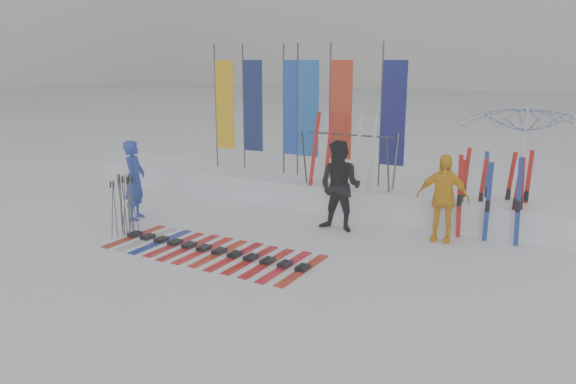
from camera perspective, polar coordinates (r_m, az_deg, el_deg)
The scene contains 11 objects.
ground at distance 9.56m, azimuth -5.79°, elevation -7.65°, with size 120.00×120.00×0.00m, color white.
snow_bank at distance 13.32m, azimuth 5.56°, elevation -0.24°, with size 14.00×1.60×0.60m, color white.
person_blue at distance 12.57m, azimuth -15.29°, elevation 1.16°, with size 0.63×0.41×1.73m, color #1B36A3.
person_black at distance 11.32m, azimuth 5.30°, elevation 0.57°, with size 0.90×0.70×1.85m, color black.
person_yellow at distance 11.06m, azimuth 15.43°, elevation -0.58°, with size 0.99×0.41×1.69m, color #FFB310.
tent_canopy at distance 12.41m, azimuth 22.74°, elevation 2.46°, with size 2.82×2.87×2.58m, color white.
ski_row at distance 10.32m, azimuth -7.74°, elevation -5.89°, with size 3.92×1.67×0.07m.
pole_cluster at distance 11.49m, azimuth -16.23°, elevation -1.37°, with size 0.56×0.54×1.25m.
feather_flags at distance 13.78m, azimuth 1.03°, elevation 8.46°, with size 5.22×0.26×3.20m.
ski_rack at distance 12.63m, azimuth 6.23°, elevation 4.01°, with size 2.04×0.80×1.23m.
upright_skis at distance 11.82m, azimuth 19.72°, elevation -0.24°, with size 1.54×1.14×1.67m.
Camera 1 is at (5.17, -7.28, 3.41)m, focal length 35.00 mm.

